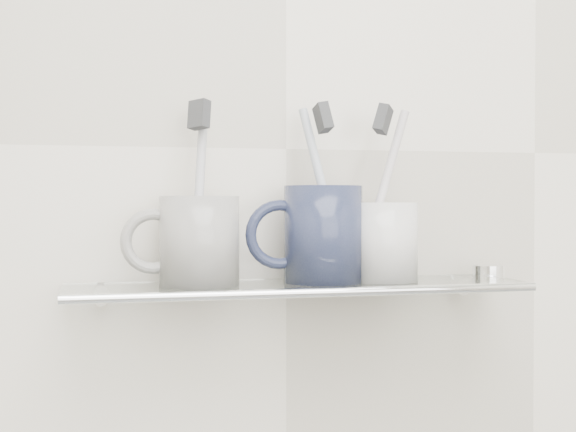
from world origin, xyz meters
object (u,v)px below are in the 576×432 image
object	(u,v)px
shelf_glass	(299,287)
mug_right	(383,242)
mug_center	(323,234)
mug_left	(199,241)

from	to	relation	value
shelf_glass	mug_right	size ratio (longest dim) A/B	5.69
mug_center	mug_right	bearing A→B (deg)	-13.64
shelf_glass	mug_right	world-z (taller)	mug_right
mug_right	mug_left	bearing A→B (deg)	155.84
shelf_glass	mug_left	distance (m)	0.12
mug_left	mug_center	distance (m)	0.14
mug_right	shelf_glass	bearing A→B (deg)	158.77
mug_left	mug_center	size ratio (longest dim) A/B	0.89
shelf_glass	mug_left	bearing A→B (deg)	177.35
shelf_glass	mug_center	bearing A→B (deg)	10.07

